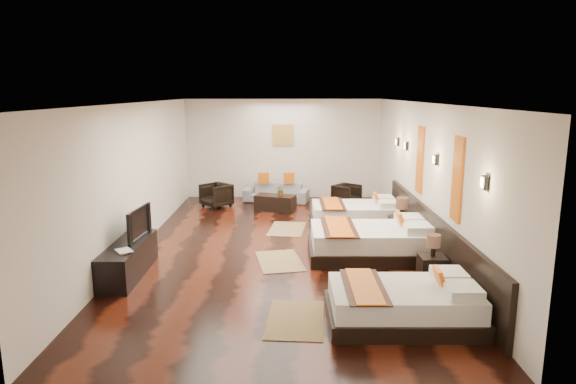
{
  "coord_description": "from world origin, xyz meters",
  "views": [
    {
      "loc": [
        0.17,
        -9.36,
        3.01
      ],
      "look_at": [
        0.15,
        0.07,
        1.1
      ],
      "focal_mm": 31.06,
      "sensor_mm": 36.0,
      "label": 1
    }
  ],
  "objects_px": {
    "figurine": "(141,221)",
    "armchair_left": "(216,195)",
    "bed_mid": "(372,242)",
    "bed_far": "(356,214)",
    "nightstand_b": "(401,226)",
    "sofa": "(276,192)",
    "tv_console": "(128,259)",
    "book": "(117,252)",
    "coffee_table": "(275,203)",
    "bed_near": "(405,304)",
    "nightstand_a": "(432,266)",
    "armchair_right": "(347,195)",
    "table_plant": "(281,190)",
    "tv": "(134,224)"
  },
  "relations": [
    {
      "from": "sofa",
      "to": "tv",
      "type": "bearing_deg",
      "value": -101.04
    },
    {
      "from": "bed_mid",
      "to": "bed_far",
      "type": "relative_size",
      "value": 1.12
    },
    {
      "from": "bed_near",
      "to": "nightstand_a",
      "type": "xyz_separation_m",
      "value": [
        0.75,
        1.38,
        0.02
      ]
    },
    {
      "from": "bed_near",
      "to": "figurine",
      "type": "relative_size",
      "value": 5.81
    },
    {
      "from": "nightstand_a",
      "to": "armchair_right",
      "type": "height_order",
      "value": "nightstand_a"
    },
    {
      "from": "figurine",
      "to": "armchair_right",
      "type": "distance_m",
      "value": 6.12
    },
    {
      "from": "bed_near",
      "to": "bed_far",
      "type": "height_order",
      "value": "bed_far"
    },
    {
      "from": "nightstand_a",
      "to": "coffee_table",
      "type": "distance_m",
      "value": 5.6
    },
    {
      "from": "tv_console",
      "to": "figurine",
      "type": "bearing_deg",
      "value": 90.0
    },
    {
      "from": "sofa",
      "to": "coffee_table",
      "type": "relative_size",
      "value": 1.76
    },
    {
      "from": "book",
      "to": "armchair_right",
      "type": "xyz_separation_m",
      "value": [
        4.22,
        5.73,
        -0.28
      ]
    },
    {
      "from": "armchair_right",
      "to": "bed_near",
      "type": "bearing_deg",
      "value": -140.16
    },
    {
      "from": "figurine",
      "to": "coffee_table",
      "type": "height_order",
      "value": "figurine"
    },
    {
      "from": "armchair_right",
      "to": "coffee_table",
      "type": "relative_size",
      "value": 0.62
    },
    {
      "from": "bed_near",
      "to": "figurine",
      "type": "height_order",
      "value": "figurine"
    },
    {
      "from": "nightstand_b",
      "to": "armchair_right",
      "type": "xyz_separation_m",
      "value": [
        -0.73,
        3.31,
        -0.04
      ]
    },
    {
      "from": "nightstand_a",
      "to": "armchair_right",
      "type": "relative_size",
      "value": 1.28
    },
    {
      "from": "bed_mid",
      "to": "sofa",
      "type": "height_order",
      "value": "bed_mid"
    },
    {
      "from": "bed_mid",
      "to": "table_plant",
      "type": "bearing_deg",
      "value": 115.38
    },
    {
      "from": "book",
      "to": "figurine",
      "type": "height_order",
      "value": "figurine"
    },
    {
      "from": "figurine",
      "to": "table_plant",
      "type": "height_order",
      "value": "figurine"
    },
    {
      "from": "tv_console",
      "to": "tv",
      "type": "bearing_deg",
      "value": 78.93
    },
    {
      "from": "coffee_table",
      "to": "table_plant",
      "type": "distance_m",
      "value": 0.37
    },
    {
      "from": "figurine",
      "to": "book",
      "type": "bearing_deg",
      "value": -90.0
    },
    {
      "from": "nightstand_a",
      "to": "nightstand_b",
      "type": "distance_m",
      "value": 2.25
    },
    {
      "from": "nightstand_b",
      "to": "book",
      "type": "relative_size",
      "value": 3.11
    },
    {
      "from": "bed_far",
      "to": "book",
      "type": "bearing_deg",
      "value": -139.07
    },
    {
      "from": "nightstand_a",
      "to": "coffee_table",
      "type": "xyz_separation_m",
      "value": [
        -2.63,
        4.94,
        -0.08
      ]
    },
    {
      "from": "armchair_left",
      "to": "bed_mid",
      "type": "bearing_deg",
      "value": -4.95
    },
    {
      "from": "nightstand_b",
      "to": "tv_console",
      "type": "bearing_deg",
      "value": -158.82
    },
    {
      "from": "tv_console",
      "to": "coffee_table",
      "type": "bearing_deg",
      "value": 63.33
    },
    {
      "from": "tv_console",
      "to": "nightstand_b",
      "type": "bearing_deg",
      "value": 21.18
    },
    {
      "from": "book",
      "to": "armchair_right",
      "type": "bearing_deg",
      "value": 53.64
    },
    {
      "from": "bed_far",
      "to": "nightstand_b",
      "type": "height_order",
      "value": "nightstand_b"
    },
    {
      "from": "armchair_left",
      "to": "nightstand_b",
      "type": "bearing_deg",
      "value": 8.36
    },
    {
      "from": "armchair_left",
      "to": "nightstand_a",
      "type": "bearing_deg",
      "value": -7.1
    },
    {
      "from": "nightstand_a",
      "to": "tv_console",
      "type": "height_order",
      "value": "nightstand_a"
    },
    {
      "from": "tv_console",
      "to": "sofa",
      "type": "bearing_deg",
      "value": 67.75
    },
    {
      "from": "tv_console",
      "to": "armchair_right",
      "type": "bearing_deg",
      "value": 51.11
    },
    {
      "from": "nightstand_b",
      "to": "sofa",
      "type": "height_order",
      "value": "nightstand_b"
    },
    {
      "from": "tv_console",
      "to": "book",
      "type": "distance_m",
      "value": 0.58
    },
    {
      "from": "tv",
      "to": "nightstand_a",
      "type": "bearing_deg",
      "value": -91.51
    },
    {
      "from": "figurine",
      "to": "armchair_left",
      "type": "xyz_separation_m",
      "value": [
        0.74,
        4.19,
        -0.41
      ]
    },
    {
      "from": "bed_near",
      "to": "coffee_table",
      "type": "relative_size",
      "value": 1.98
    },
    {
      "from": "tv",
      "to": "bed_far",
      "type": "bearing_deg",
      "value": -49.81
    },
    {
      "from": "table_plant",
      "to": "bed_near",
      "type": "bearing_deg",
      "value": -74.63
    },
    {
      "from": "sofa",
      "to": "coffee_table",
      "type": "xyz_separation_m",
      "value": [
        0.0,
        -1.05,
        -0.06
      ]
    },
    {
      "from": "tv_console",
      "to": "book",
      "type": "height_order",
      "value": "book"
    },
    {
      "from": "bed_near",
      "to": "tv",
      "type": "height_order",
      "value": "tv"
    },
    {
      "from": "nightstand_a",
      "to": "tv",
      "type": "relative_size",
      "value": 0.85
    }
  ]
}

